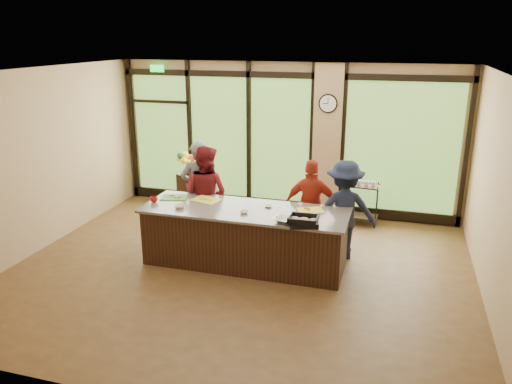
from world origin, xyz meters
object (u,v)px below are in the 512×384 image
Objects in this scene: bar_cart at (361,198)px; flower_stand at (191,193)px; cook_left at (200,191)px; cook_right at (344,210)px; island_base at (245,238)px; roasting_pan at (303,223)px.

flower_stand is at bearing -170.53° from bar_cart.
cook_left is 2.54m from cook_right.
cook_right is at bearing -91.00° from bar_cart.
flower_stand is at bearing 131.90° from island_base.
island_base is 2.68m from flower_stand.
island_base is 1.21m from roasting_pan.
cook_left is at bearing -34.60° from flower_stand.
cook_right is (2.54, -0.10, -0.07)m from cook_left.
island_base is 1.65m from cook_right.
roasting_pan is at bearing 125.72° from cook_left.
bar_cart is (2.69, 1.48, -0.36)m from cook_left.
flower_stand is (-0.70, 1.20, -0.48)m from cook_left.
bar_cart is (0.16, 1.58, -0.29)m from cook_right.
cook_left reaches higher than roasting_pan.
roasting_pan is at bearing 55.65° from cook_right.
roasting_pan is 2.82m from bar_cart.
island_base reaches higher than flower_stand.
cook_right is 1.23m from roasting_pan.
cook_right is 2.00× the size of flower_stand.
bar_cart is at bearing 29.76° from flower_stand.
flower_stand is 3.41m from bar_cart.
cook_right is 4.03× the size of roasting_pan.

